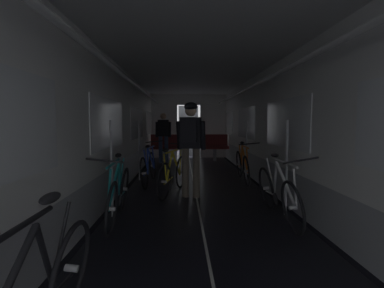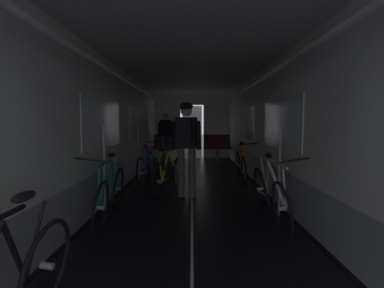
% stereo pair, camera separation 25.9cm
% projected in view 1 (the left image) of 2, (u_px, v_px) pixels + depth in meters
% --- Properties ---
extents(train_car_shell, '(3.14, 12.34, 2.57)m').
position_uv_depth(train_car_shell, '(195.00, 105.00, 5.51)').
color(train_car_shell, black).
rests_on(train_car_shell, ground).
extents(bench_seat_far_left, '(0.98, 0.51, 0.95)m').
position_uv_depth(bench_seat_far_left, '(164.00, 145.00, 10.02)').
color(bench_seat_far_left, gray).
rests_on(bench_seat_far_left, ground).
extents(bench_seat_far_right, '(0.98, 0.51, 0.95)m').
position_uv_depth(bench_seat_far_right, '(214.00, 145.00, 10.08)').
color(bench_seat_far_right, gray).
rests_on(bench_seat_far_right, ground).
extents(bicycle_orange, '(0.44, 1.69, 0.95)m').
position_uv_depth(bicycle_orange, '(242.00, 165.00, 6.50)').
color(bicycle_orange, black).
rests_on(bicycle_orange, ground).
extents(bicycle_blue, '(0.44, 1.69, 0.95)m').
position_uv_depth(bicycle_blue, '(149.00, 167.00, 6.23)').
color(bicycle_blue, black).
rests_on(bicycle_blue, ground).
extents(bicycle_teal, '(0.44, 1.69, 0.95)m').
position_uv_depth(bicycle_teal, '(118.00, 194.00, 3.88)').
color(bicycle_teal, black).
rests_on(bicycle_teal, ground).
extents(bicycle_white, '(0.44, 1.69, 0.96)m').
position_uv_depth(bicycle_white, '(278.00, 193.00, 3.94)').
color(bicycle_white, black).
rests_on(bicycle_white, ground).
extents(person_cyclist_aisle, '(0.56, 0.44, 1.73)m').
position_uv_depth(person_cyclist_aisle, '(191.00, 139.00, 5.09)').
color(person_cyclist_aisle, brown).
rests_on(person_cyclist_aisle, ground).
extents(bicycle_yellow_in_aisle, '(0.61, 1.63, 0.94)m').
position_uv_depth(bicycle_yellow_in_aisle, '(173.00, 174.00, 5.39)').
color(bicycle_yellow_in_aisle, black).
rests_on(bicycle_yellow_in_aisle, ground).
extents(person_standing_near_bench, '(0.53, 0.23, 1.69)m').
position_uv_depth(person_standing_near_bench, '(163.00, 134.00, 9.61)').
color(person_standing_near_bench, '#384C75').
rests_on(person_standing_near_bench, ground).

